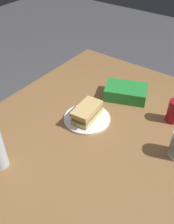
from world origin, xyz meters
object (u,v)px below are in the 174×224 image
object	(u,v)px
dining_table	(83,147)
soda_can_red	(174,111)
paper_plate	(87,119)
sandwich	(87,112)
chip_bag	(126,92)

from	to	relation	value
dining_table	soda_can_red	size ratio (longest dim) A/B	12.63
paper_plate	sandwich	size ratio (longest dim) A/B	1.27
soda_can_red	chip_bag	bearing A→B (deg)	-97.68
soda_can_red	chip_bag	size ratio (longest dim) A/B	0.53
dining_table	paper_plate	distance (m)	0.15
dining_table	chip_bag	distance (m)	0.41
dining_table	soda_can_red	world-z (taller)	soda_can_red
paper_plate	chip_bag	xyz separation A→B (m)	(-0.29, 0.06, 0.03)
chip_bag	dining_table	bearing A→B (deg)	67.25
dining_table	soda_can_red	distance (m)	0.49
dining_table	sandwich	distance (m)	0.18
sandwich	paper_plate	bearing A→B (deg)	-148.24
sandwich	chip_bag	xyz separation A→B (m)	(-0.29, 0.06, -0.02)
chip_bag	sandwich	bearing A→B (deg)	57.25
soda_can_red	sandwich	bearing A→B (deg)	-54.37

